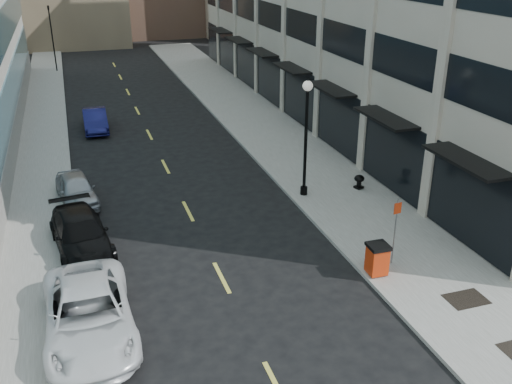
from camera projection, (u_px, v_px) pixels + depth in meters
sidewalk_right at (291, 151)px, 33.71m from camera, size 5.00×80.00×0.15m
sidewalk_left at (42, 179)px, 29.71m from camera, size 3.00×80.00×0.15m
grate_far at (466, 299)px, 19.63m from camera, size 1.40×1.00×0.01m
road_centerline at (176, 187)px, 28.99m from camera, size 0.15×68.20×0.01m
traffic_signal at (48, 10)px, 52.07m from camera, size 0.66×0.66×6.98m
car_white_van at (89, 314)px, 17.73m from camera, size 2.76×5.87×1.62m
car_black_pickup at (81, 234)px, 22.78m from camera, size 2.67×5.22×1.45m
car_silver_sedan at (76, 189)px, 27.01m from camera, size 2.13×4.18×1.36m
car_blue_sedan at (95, 120)px, 37.36m from camera, size 1.49×4.24×1.39m
trash_bin at (377, 258)px, 20.88m from camera, size 0.77×0.86×1.22m
lamppost at (306, 128)px, 26.44m from camera, size 0.47×0.47×5.71m
sign_post at (396, 223)px, 21.14m from camera, size 0.32×0.08×2.73m
urn_planter at (359, 180)px, 28.29m from camera, size 0.50×0.50×0.70m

